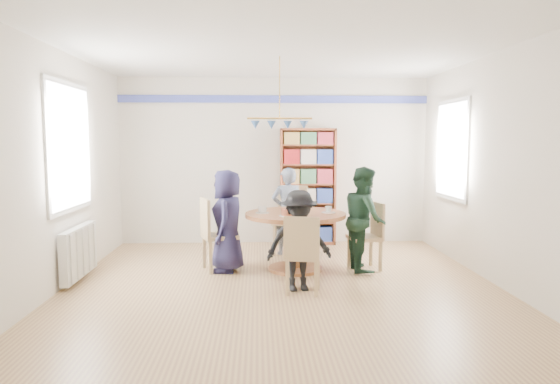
{
  "coord_description": "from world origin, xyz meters",
  "views": [
    {
      "loc": [
        -0.27,
        -5.67,
        1.66
      ],
      "look_at": [
        0.0,
        0.4,
        1.05
      ],
      "focal_mm": 32.0,
      "sensor_mm": 36.0,
      "label": 1
    }
  ],
  "objects": [
    {
      "name": "dining_table",
      "position": [
        0.21,
        0.68,
        0.56
      ],
      "size": [
        1.3,
        1.3,
        0.75
      ],
      "color": "brown",
      "rests_on": "ground"
    },
    {
      "name": "room_shell",
      "position": [
        -0.26,
        0.87,
        1.65
      ],
      "size": [
        5.0,
        5.0,
        5.0
      ],
      "color": "white",
      "rests_on": "ground"
    },
    {
      "name": "chair_left",
      "position": [
        -0.84,
        0.7,
        0.52
      ],
      "size": [
        0.53,
        0.53,
        0.94
      ],
      "color": "tan",
      "rests_on": "ground"
    },
    {
      "name": "radiator",
      "position": [
        -2.42,
        0.3,
        0.35
      ],
      "size": [
        0.12,
        1.0,
        0.6
      ],
      "color": "silver",
      "rests_on": "ground"
    },
    {
      "name": "tableware",
      "position": [
        0.19,
        0.71,
        0.81
      ],
      "size": [
        1.03,
        1.03,
        0.27
      ],
      "color": "white",
      "rests_on": "dining_table"
    },
    {
      "name": "bookshelf",
      "position": [
        0.54,
        2.34,
        0.92
      ],
      "size": [
        0.89,
        0.27,
        1.88
      ],
      "color": "brown",
      "rests_on": "ground"
    },
    {
      "name": "person_left",
      "position": [
        -0.66,
        0.67,
        0.65
      ],
      "size": [
        0.46,
        0.67,
        1.31
      ],
      "primitive_type": "imported",
      "rotation": [
        0.0,
        0.0,
        -1.65
      ],
      "color": "#1A1835",
      "rests_on": "ground"
    },
    {
      "name": "person_right",
      "position": [
        1.1,
        0.65,
        0.67
      ],
      "size": [
        0.52,
        0.67,
        1.35
      ],
      "primitive_type": "imported",
      "rotation": [
        0.0,
        0.0,
        1.59
      ],
      "color": "#172E20",
      "rests_on": "ground"
    },
    {
      "name": "ground",
      "position": [
        0.0,
        0.0,
        0.0
      ],
      "size": [
        5.0,
        5.0,
        0.0
      ],
      "primitive_type": "plane",
      "color": "tan"
    },
    {
      "name": "person_near",
      "position": [
        0.18,
        -0.21,
        0.57
      ],
      "size": [
        0.79,
        0.53,
        1.13
      ],
      "primitive_type": "imported",
      "rotation": [
        0.0,
        0.0,
        0.15
      ],
      "color": "black",
      "rests_on": "ground"
    },
    {
      "name": "chair_far",
      "position": [
        0.22,
        1.7,
        0.55
      ],
      "size": [
        0.56,
        0.56,
        1.01
      ],
      "color": "tan",
      "rests_on": "ground"
    },
    {
      "name": "chair_right",
      "position": [
        1.19,
        0.7,
        0.48
      ],
      "size": [
        0.45,
        0.45,
        0.88
      ],
      "color": "tan",
      "rests_on": "ground"
    },
    {
      "name": "chair_near",
      "position": [
        0.21,
        -0.36,
        0.48
      ],
      "size": [
        0.45,
        0.45,
        0.87
      ],
      "color": "tan",
      "rests_on": "ground"
    },
    {
      "name": "person_far",
      "position": [
        0.16,
        1.6,
        0.64
      ],
      "size": [
        0.51,
        0.37,
        1.29
      ],
      "primitive_type": "imported",
      "rotation": [
        0.0,
        0.0,
        3.27
      ],
      "color": "gray",
      "rests_on": "ground"
    }
  ]
}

